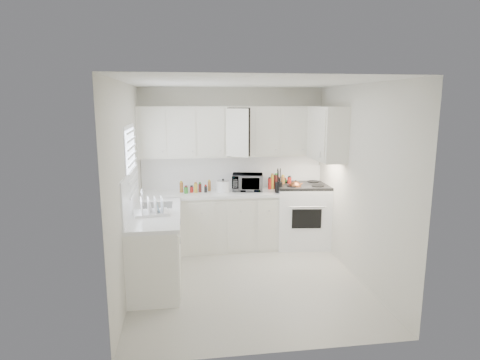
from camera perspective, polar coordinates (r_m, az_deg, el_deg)
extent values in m
plane|color=beige|center=(5.58, 1.04, -14.08)|extent=(3.20, 3.20, 0.00)
plane|color=white|center=(5.07, 1.14, 13.63)|extent=(3.20, 3.20, 0.00)
plane|color=beige|center=(6.73, -1.07, 1.86)|extent=(3.00, 0.00, 3.00)
plane|color=beige|center=(3.65, 5.09, -6.02)|extent=(3.00, 0.00, 3.00)
plane|color=beige|center=(5.15, -15.62, -1.36)|extent=(0.00, 3.20, 3.20)
plane|color=beige|center=(5.60, 16.41, -0.43)|extent=(0.00, 3.20, 3.20)
cube|color=silver|center=(6.46, -4.16, -1.94)|extent=(2.24, 0.64, 0.05)
cube|color=silver|center=(5.40, -11.87, -4.72)|extent=(0.64, 1.62, 0.05)
cube|color=silver|center=(6.73, -1.06, 1.21)|extent=(2.98, 0.02, 0.55)
cube|color=silver|center=(5.36, -15.20, -1.69)|extent=(0.02, 1.60, 0.55)
imported|color=gray|center=(6.53, 1.06, -0.06)|extent=(0.53, 0.35, 0.33)
cylinder|color=white|center=(6.70, -0.47, -0.06)|extent=(0.12, 0.12, 0.27)
cylinder|color=#9F612B|center=(6.56, -8.27, -1.03)|extent=(0.06, 0.06, 0.13)
cylinder|color=#2B7627|center=(6.47, -7.60, -1.18)|extent=(0.06, 0.06, 0.13)
cylinder|color=red|center=(6.56, -6.96, -1.00)|extent=(0.06, 0.06, 0.13)
cylinder|color=gold|center=(6.47, -6.27, -1.14)|extent=(0.06, 0.06, 0.13)
cylinder|color=#4F1A16|center=(6.56, -5.65, -0.96)|extent=(0.06, 0.06, 0.13)
cylinder|color=black|center=(6.48, -4.95, -1.11)|extent=(0.06, 0.06, 0.13)
cylinder|color=#9F612B|center=(6.57, -4.34, -0.93)|extent=(0.06, 0.06, 0.13)
cylinder|color=red|center=(6.73, 3.99, -0.37)|extent=(0.06, 0.06, 0.19)
cylinder|color=gold|center=(6.69, 4.55, -0.45)|extent=(0.06, 0.06, 0.19)
cylinder|color=#4F1A16|center=(6.76, 4.90, -0.34)|extent=(0.06, 0.06, 0.19)
cylinder|color=black|center=(6.71, 5.47, -0.43)|extent=(0.06, 0.06, 0.19)
cylinder|color=#9F612B|center=(6.78, 5.80, -0.32)|extent=(0.06, 0.06, 0.19)
cylinder|color=#2B7627|center=(6.74, 6.38, -0.40)|extent=(0.06, 0.06, 0.19)
cylinder|color=red|center=(6.81, 6.70, -0.29)|extent=(0.06, 0.06, 0.19)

